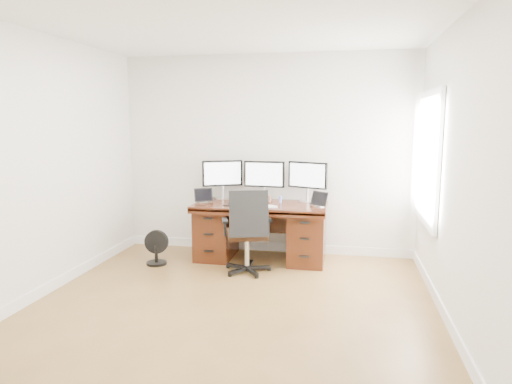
% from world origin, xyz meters
% --- Properties ---
extents(ground, '(4.50, 4.50, 0.00)m').
position_xyz_m(ground, '(0.00, 0.00, 0.00)').
color(ground, brown).
rests_on(ground, ground).
extents(back_wall, '(4.00, 0.10, 2.70)m').
position_xyz_m(back_wall, '(0.00, 2.25, 1.35)').
color(back_wall, silver).
rests_on(back_wall, ground).
extents(right_wall, '(0.10, 4.50, 2.70)m').
position_xyz_m(right_wall, '(2.00, 0.11, 1.35)').
color(right_wall, silver).
rests_on(right_wall, ground).
extents(desk, '(1.70, 0.80, 0.75)m').
position_xyz_m(desk, '(0.00, 1.83, 0.40)').
color(desk, '#3E190C').
rests_on(desk, ground).
extents(office_chair, '(0.69, 0.69, 1.03)m').
position_xyz_m(office_chair, '(-0.06, 1.25, 0.34)').
color(office_chair, black).
rests_on(office_chair, ground).
extents(floor_fan, '(0.31, 0.26, 0.44)m').
position_xyz_m(floor_fan, '(-1.26, 1.36, 0.21)').
color(floor_fan, black).
rests_on(floor_fan, ground).
extents(monitor_left, '(0.51, 0.28, 0.53)m').
position_xyz_m(monitor_left, '(-0.58, 2.07, 1.09)').
color(monitor_left, silver).
rests_on(monitor_left, desk).
extents(monitor_center, '(0.55, 0.15, 0.53)m').
position_xyz_m(monitor_center, '(-0.00, 2.07, 1.09)').
color(monitor_center, silver).
rests_on(monitor_center, desk).
extents(monitor_right, '(0.53, 0.23, 0.53)m').
position_xyz_m(monitor_right, '(0.58, 2.07, 1.09)').
color(monitor_right, silver).
rests_on(monitor_right, desk).
extents(tablet_left, '(0.24, 0.18, 0.19)m').
position_xyz_m(tablet_left, '(-0.75, 1.75, 0.84)').
color(tablet_left, silver).
rests_on(tablet_left, desk).
extents(tablet_right, '(0.23, 0.20, 0.19)m').
position_xyz_m(tablet_right, '(0.76, 1.75, 0.84)').
color(tablet_right, silver).
rests_on(tablet_right, desk).
extents(keyboard, '(0.31, 0.21, 0.01)m').
position_xyz_m(keyboard, '(0.05, 1.65, 0.76)').
color(keyboard, silver).
rests_on(keyboard, desk).
extents(trackpad, '(0.13, 0.13, 0.01)m').
position_xyz_m(trackpad, '(0.19, 1.59, 0.76)').
color(trackpad, silver).
rests_on(trackpad, desk).
extents(drawing_tablet, '(0.26, 0.21, 0.01)m').
position_xyz_m(drawing_tablet, '(-0.32, 1.62, 0.76)').
color(drawing_tablet, black).
rests_on(drawing_tablet, desk).
extents(phone, '(0.14, 0.08, 0.01)m').
position_xyz_m(phone, '(0.02, 1.73, 0.76)').
color(phone, black).
rests_on(phone, desk).
extents(figurine_purple, '(0.04, 0.04, 0.09)m').
position_xyz_m(figurine_purple, '(-0.37, 1.95, 0.80)').
color(figurine_purple, '#9759CE').
rests_on(figurine_purple, desk).
extents(figurine_pink, '(0.04, 0.04, 0.09)m').
position_xyz_m(figurine_pink, '(-0.25, 1.95, 0.80)').
color(figurine_pink, pink).
rests_on(figurine_pink, desk).
extents(figurine_yellow, '(0.04, 0.04, 0.09)m').
position_xyz_m(figurine_yellow, '(-0.12, 1.95, 0.80)').
color(figurine_yellow, '#CCC361').
rests_on(figurine_yellow, desk).
extents(figurine_brown, '(0.04, 0.04, 0.09)m').
position_xyz_m(figurine_brown, '(0.09, 1.95, 0.80)').
color(figurine_brown, brown).
rests_on(figurine_brown, desk).
extents(figurine_blue, '(0.04, 0.04, 0.09)m').
position_xyz_m(figurine_blue, '(0.24, 1.95, 0.80)').
color(figurine_blue, '#5B85F2').
rests_on(figurine_blue, desk).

